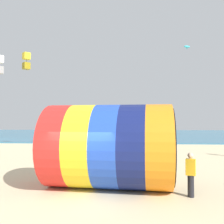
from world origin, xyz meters
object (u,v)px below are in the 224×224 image
Objects in this scene: giant_inflatable_tube at (110,146)px; kite_cyan_parafoil at (187,47)px; kite_handler at (191,174)px; kite_yellow_box at (26,61)px.

kite_cyan_parafoil is at bearing 65.88° from giant_inflatable_tube.
kite_handler is 18.96m from kite_yellow_box.
giant_inflatable_tube is 7.21× the size of kite_cyan_parafoil.
kite_cyan_parafoil is (7.22, 16.12, 9.05)m from giant_inflatable_tube.
kite_yellow_box is 2.08× the size of kite_cyan_parafoil.
kite_cyan_parafoil is (15.84, 4.52, 2.41)m from kite_yellow_box.
giant_inflatable_tube reaches higher than kite_handler.
kite_handler is 20.34m from kite_cyan_parafoil.
kite_cyan_parafoil is at bearing 76.89° from kite_handler.
kite_handler is at bearing -103.11° from kite_cyan_parafoil.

